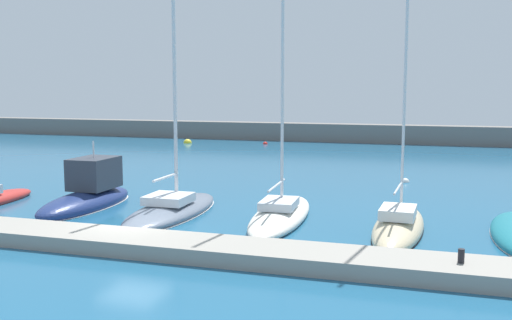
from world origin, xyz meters
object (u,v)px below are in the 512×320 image
object	(u,v)px
mooring_buoy_white	(405,182)
mooring_buoy_red	(265,144)
sailboat_slate_fourth	(172,208)
sailboat_ivory_fifth	(281,212)
dock_bollard	(461,256)
sailboat_sand_sixth	(399,225)
motorboat_navy_third	(88,195)
mooring_buoy_yellow	(188,143)

from	to	relation	value
mooring_buoy_white	mooring_buoy_red	bearing A→B (deg)	126.08
sailboat_slate_fourth	sailboat_ivory_fifth	bearing A→B (deg)	-86.65
dock_bollard	mooring_buoy_white	bearing A→B (deg)	97.82
mooring_buoy_white	sailboat_slate_fourth	bearing A→B (deg)	-127.99
sailboat_slate_fourth	mooring_buoy_red	world-z (taller)	sailboat_slate_fourth
mooring_buoy_white	sailboat_sand_sixth	bearing A→B (deg)	-88.35
motorboat_navy_third	mooring_buoy_yellow	size ratio (longest dim) A/B	8.17
sailboat_sand_sixth	dock_bollard	size ratio (longest dim) A/B	38.53
motorboat_navy_third	mooring_buoy_yellow	xyz separation A→B (m)	(-8.80, 31.96, -0.58)
motorboat_navy_third	mooring_buoy_yellow	bearing A→B (deg)	15.32
dock_bollard	sailboat_sand_sixth	bearing A→B (deg)	111.46
sailboat_ivory_fifth	sailboat_slate_fourth	bearing A→B (deg)	90.78
sailboat_slate_fourth	dock_bollard	xyz separation A→B (m)	(12.55, -5.89, 0.45)
sailboat_slate_fourth	mooring_buoy_white	xyz separation A→B (m)	(9.98, 12.78, -0.32)
sailboat_slate_fourth	mooring_buoy_yellow	xyz separation A→B (m)	(-13.54, 32.34, -0.32)
motorboat_navy_third	mooring_buoy_yellow	distance (m)	33.15
motorboat_navy_third	sailboat_slate_fourth	xyz separation A→B (m)	(4.74, -0.38, -0.26)
motorboat_navy_third	sailboat_sand_sixth	size ratio (longest dim) A/B	0.42
sailboat_sand_sixth	motorboat_navy_third	bearing A→B (deg)	89.52
sailboat_slate_fourth	mooring_buoy_red	xyz separation A→B (m)	(-5.31, 33.77, -0.32)
motorboat_navy_third	sailboat_ivory_fifth	xyz separation A→B (m)	(9.92, -0.02, -0.23)
dock_bollard	motorboat_navy_third	bearing A→B (deg)	160.08
sailboat_sand_sixth	dock_bollard	xyz separation A→B (m)	(2.19, -5.56, 0.47)
sailboat_sand_sixth	mooring_buoy_red	xyz separation A→B (m)	(-15.67, 34.10, -0.30)
mooring_buoy_white	mooring_buoy_yellow	bearing A→B (deg)	140.26
sailboat_slate_fourth	mooring_buoy_yellow	distance (m)	35.06
mooring_buoy_red	mooring_buoy_white	size ratio (longest dim) A/B	0.98
sailboat_sand_sixth	dock_bollard	world-z (taller)	sailboat_sand_sixth
sailboat_ivory_fifth	mooring_buoy_white	distance (m)	13.32
motorboat_navy_third	mooring_buoy_white	distance (m)	19.26
mooring_buoy_yellow	motorboat_navy_third	bearing A→B (deg)	-74.61
sailboat_sand_sixth	mooring_buoy_red	distance (m)	37.52
motorboat_navy_third	sailboat_ivory_fifth	world-z (taller)	sailboat_ivory_fifth
mooring_buoy_white	dock_bollard	bearing A→B (deg)	-82.18
mooring_buoy_yellow	dock_bollard	size ratio (longest dim) A/B	2.00
sailboat_ivory_fifth	mooring_buoy_red	bearing A→B (deg)	14.24
sailboat_sand_sixth	dock_bollard	bearing A→B (deg)	-156.36
sailboat_slate_fourth	mooring_buoy_white	size ratio (longest dim) A/B	28.82
sailboat_slate_fourth	sailboat_sand_sixth	size ratio (longest dim) A/B	0.87
sailboat_slate_fourth	mooring_buoy_yellow	world-z (taller)	sailboat_slate_fourth
sailboat_sand_sixth	mooring_buoy_yellow	distance (m)	40.47
mooring_buoy_yellow	sailboat_slate_fourth	bearing A→B (deg)	-67.29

